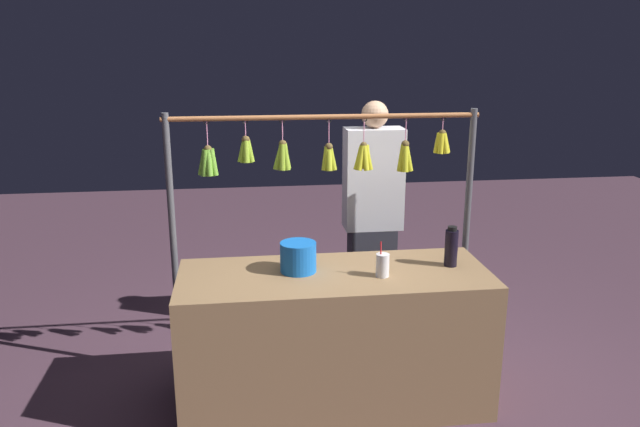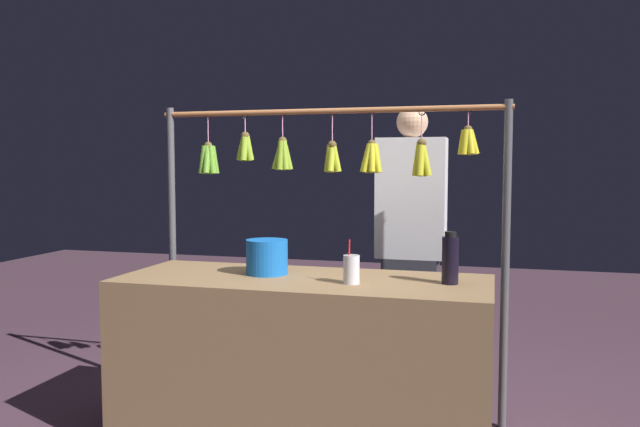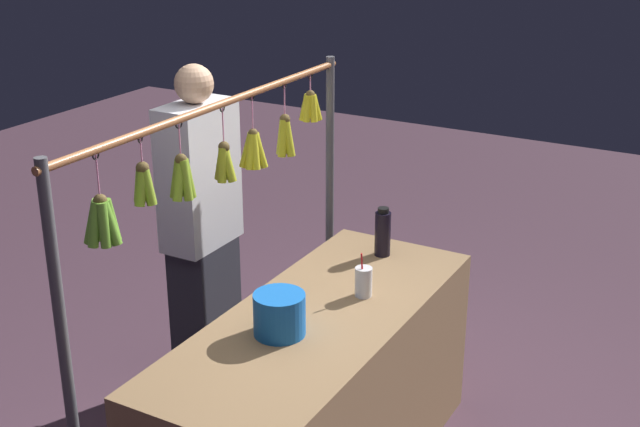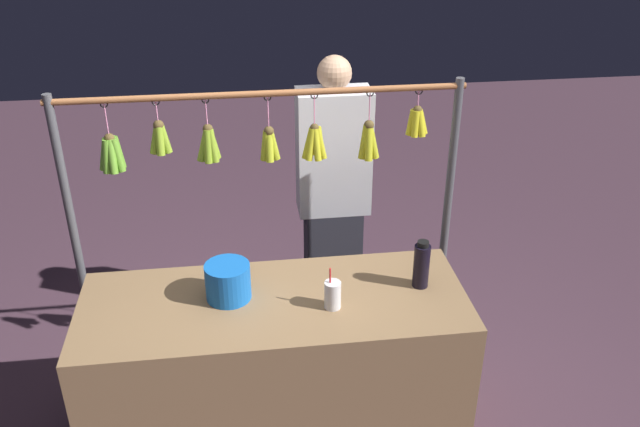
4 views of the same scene
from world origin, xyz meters
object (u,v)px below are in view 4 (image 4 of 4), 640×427
blue_bucket (228,281)px  drink_cup (333,295)px  vendor_person (333,204)px  water_bottle (421,265)px

blue_bucket → drink_cup: size_ratio=1.02×
blue_bucket → vendor_person: bearing=-126.3°
water_bottle → drink_cup: water_bottle is taller
water_bottle → vendor_person: bearing=-71.4°
water_bottle → blue_bucket: 0.93m
water_bottle → blue_bucket: bearing=-1.4°
vendor_person → drink_cup: bearing=81.3°
water_bottle → vendor_person: 0.94m
water_bottle → vendor_person: size_ratio=0.14×
blue_bucket → drink_cup: 0.50m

